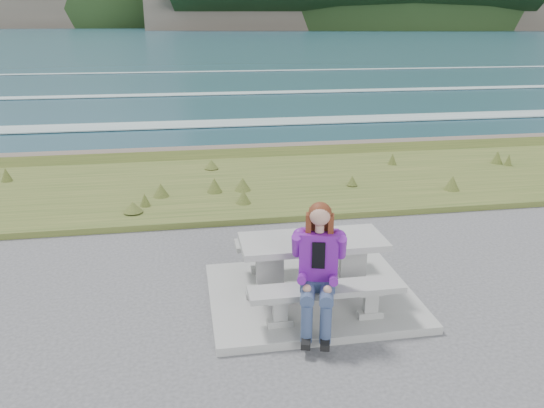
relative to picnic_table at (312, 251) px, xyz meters
name	(u,v)px	position (x,y,z in m)	size (l,w,h in m)	color
concrete_slab	(311,296)	(0.00, 0.00, -0.63)	(2.60, 2.10, 0.10)	#979893
picnic_table	(312,251)	(0.00, 0.00, 0.00)	(1.80, 0.75, 0.75)	#979893
bench_landward	(326,295)	(0.00, -0.70, -0.23)	(1.80, 0.35, 0.45)	#979893
bench_seaward	(300,246)	(0.00, 0.70, -0.23)	(1.80, 0.35, 0.45)	#979893
grass_verge	(257,186)	(0.00, 5.00, -0.68)	(160.00, 4.50, 0.22)	#344E1D
shore_drop	(242,155)	(0.00, 7.90, -0.68)	(160.00, 0.80, 2.20)	brown
ocean	(208,114)	(0.00, 25.09, -2.42)	(1600.00, 1600.00, 0.09)	#1E4455
headland_range	(431,11)	(190.45, 398.45, 9.22)	(729.83, 363.95, 179.59)	brown
seated_woman	(318,286)	(-0.14, -0.83, -0.04)	(0.59, 0.82, 1.46)	navy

